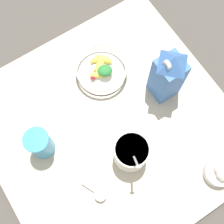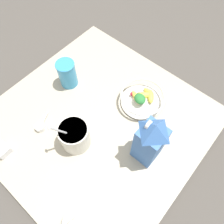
% 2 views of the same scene
% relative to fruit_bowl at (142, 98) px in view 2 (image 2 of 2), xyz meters
% --- Properties ---
extents(ground_plane, '(6.00, 6.00, 0.00)m').
position_rel_fruit_bowl_xyz_m(ground_plane, '(0.21, -0.09, -0.07)').
color(ground_plane, '#4C4742').
extents(countertop, '(0.92, 0.92, 0.04)m').
position_rel_fruit_bowl_xyz_m(countertop, '(0.21, -0.09, -0.06)').
color(countertop, '#B2A893').
rests_on(countertop, ground_plane).
extents(fruit_bowl, '(0.21, 0.21, 0.08)m').
position_rel_fruit_bowl_xyz_m(fruit_bowl, '(0.00, 0.00, 0.00)').
color(fruit_bowl, silver).
rests_on(fruit_bowl, countertop).
extents(milk_carton, '(0.10, 0.10, 0.28)m').
position_rel_fruit_bowl_xyz_m(milk_carton, '(0.19, 0.17, 0.10)').
color(milk_carton, '#3D6BB2').
rests_on(milk_carton, countertop).
extents(yogurt_tub, '(0.14, 0.13, 0.22)m').
position_rel_fruit_bowl_xyz_m(yogurt_tub, '(0.35, -0.09, 0.03)').
color(yogurt_tub, silver).
rests_on(yogurt_tub, countertop).
extents(drinking_cup, '(0.09, 0.09, 0.14)m').
position_rel_fruit_bowl_xyz_m(drinking_cup, '(0.15, -0.35, 0.04)').
color(drinking_cup, '#3893C6').
rests_on(drinking_cup, countertop).
extents(spice_jar, '(0.06, 0.06, 0.04)m').
position_rel_fruit_bowl_xyz_m(spice_jar, '(0.59, -0.30, -0.02)').
color(spice_jar, silver).
rests_on(spice_jar, countertop).
extents(measuring_scoop, '(0.10, 0.06, 0.03)m').
position_rel_fruit_bowl_xyz_m(measuring_scoop, '(0.41, -0.27, -0.03)').
color(measuring_scoop, white).
rests_on(measuring_scoop, countertop).
extents(garlic_bowl, '(0.11, 0.11, 0.07)m').
position_rel_fruit_bowl_xyz_m(garlic_bowl, '(0.58, 0.14, -0.01)').
color(garlic_bowl, white).
rests_on(garlic_bowl, countertop).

